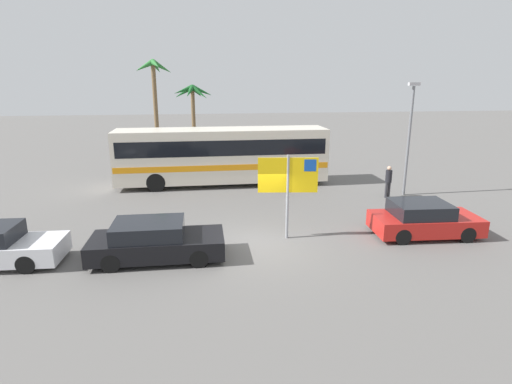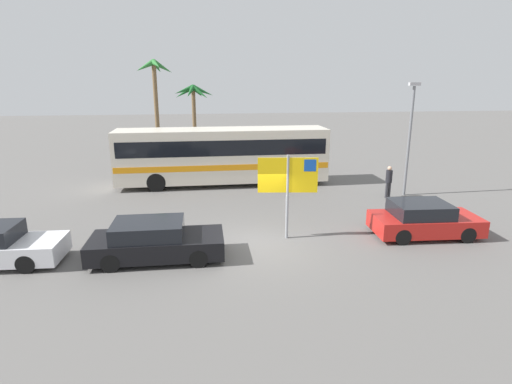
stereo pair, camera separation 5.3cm
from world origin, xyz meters
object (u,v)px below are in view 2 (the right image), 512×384
Objects in this scene: ferry_sign at (289,179)px; car_black at (155,241)px; car_red at (424,220)px; bus_front_coach at (222,154)px; pedestrian_by_bus at (389,179)px.

ferry_sign is 0.73× the size of car_black.
ferry_sign is 0.79× the size of car_red.
car_red is (5.21, -0.44, -1.69)m from ferry_sign.
pedestrian_by_bus is (8.16, -3.90, -0.83)m from bus_front_coach.
ferry_sign is at bearing 178.55° from car_red.
ferry_sign is 5.49m from car_red.
car_red is 2.50× the size of pedestrian_by_bus.
car_black is 10.03m from car_red.
car_black and car_red have the same top height.
pedestrian_by_bus is (6.21, 4.75, -1.37)m from ferry_sign.
ferry_sign reaches higher than bus_front_coach.
car_black is at bearing -172.08° from car_red.
pedestrian_by_bus is at bearing 82.40° from car_red.
ferry_sign is 7.94m from pedestrian_by_bus.
car_black is at bearing 102.80° from pedestrian_by_bus.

